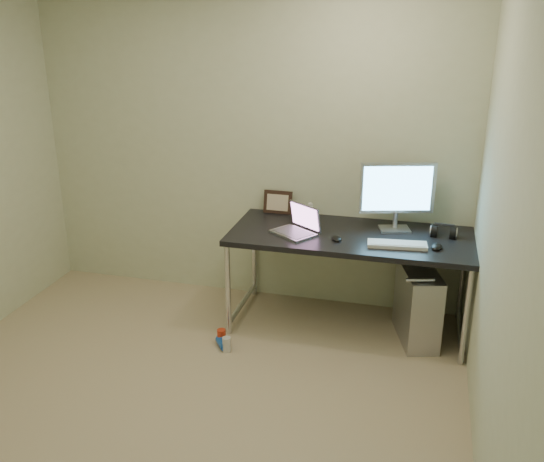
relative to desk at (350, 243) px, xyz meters
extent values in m
plane|color=tan|center=(-0.87, -1.37, -0.68)|extent=(3.50, 3.50, 0.00)
cube|color=beige|center=(-0.87, 0.38, 0.57)|extent=(3.50, 0.02, 2.50)
cube|color=beige|center=(0.88, -1.37, 0.57)|extent=(0.02, 3.50, 2.50)
cube|color=black|center=(0.00, 0.00, 0.05)|extent=(1.75, 0.77, 0.04)
cylinder|color=silver|center=(-0.84, -0.34, -0.32)|extent=(0.04, 0.04, 0.71)
cylinder|color=silver|center=(-0.84, 0.34, -0.32)|extent=(0.04, 0.04, 0.71)
cylinder|color=silver|center=(0.84, -0.34, -0.32)|extent=(0.04, 0.04, 0.71)
cylinder|color=silver|center=(0.84, 0.34, -0.32)|extent=(0.04, 0.04, 0.71)
cylinder|color=silver|center=(-0.84, 0.00, -0.60)|extent=(0.04, 0.69, 0.04)
cylinder|color=silver|center=(0.84, 0.00, -0.60)|extent=(0.04, 0.69, 0.04)
cube|color=#B0AFB4|center=(0.52, -0.07, -0.40)|extent=(0.36, 0.57, 0.55)
cylinder|color=#AEB0B6|center=(0.52, -0.28, -0.11)|extent=(0.19, 0.08, 0.03)
cylinder|color=#AEB0B6|center=(0.52, 0.15, -0.11)|extent=(0.19, 0.08, 0.03)
cylinder|color=black|center=(0.47, 0.33, -0.28)|extent=(0.01, 0.16, 0.69)
cylinder|color=black|center=(0.56, 0.31, -0.30)|extent=(0.02, 0.11, 0.71)
cylinder|color=red|center=(-0.84, -0.50, -0.62)|extent=(0.08, 0.08, 0.11)
cylinder|color=silver|center=(-0.77, -0.59, -0.62)|extent=(0.07, 0.07, 0.11)
cylinder|color=blue|center=(-0.81, -0.55, -0.64)|extent=(0.13, 0.15, 0.07)
cube|color=#AEB0B6|center=(-0.40, -0.11, 0.08)|extent=(0.37, 0.34, 0.02)
cube|color=slate|center=(-0.40, -0.11, 0.09)|extent=(0.32, 0.30, 0.00)
cube|color=gray|center=(-0.34, -0.02, 0.18)|extent=(0.27, 0.21, 0.19)
cube|color=#84537C|center=(-0.34, -0.02, 0.18)|extent=(0.24, 0.18, 0.17)
cube|color=#AEB0B6|center=(0.30, 0.16, 0.08)|extent=(0.25, 0.21, 0.02)
cylinder|color=#AEB0B6|center=(0.30, 0.18, 0.15)|extent=(0.04, 0.04, 0.12)
cube|color=#AEB0B6|center=(0.30, 0.17, 0.39)|extent=(0.53, 0.18, 0.37)
cube|color=#63BEF5|center=(0.30, 0.15, 0.39)|extent=(0.48, 0.14, 0.33)
cube|color=silver|center=(0.34, -0.16, 0.08)|extent=(0.42, 0.17, 0.02)
ellipsoid|color=black|center=(0.61, -0.14, 0.09)|extent=(0.09, 0.13, 0.04)
ellipsoid|color=black|center=(-0.08, -0.15, 0.09)|extent=(0.10, 0.12, 0.04)
cylinder|color=black|center=(0.59, 0.12, 0.10)|extent=(0.05, 0.11, 0.11)
cylinder|color=black|center=(0.72, 0.12, 0.10)|extent=(0.05, 0.11, 0.11)
cube|color=black|center=(0.65, 0.12, 0.16)|extent=(0.14, 0.03, 0.01)
cube|color=black|center=(-0.63, 0.33, 0.16)|extent=(0.23, 0.07, 0.18)
cylinder|color=silver|center=(-0.36, 0.31, 0.11)|extent=(0.01, 0.01, 0.08)
cylinder|color=silver|center=(-0.36, 0.31, 0.17)|extent=(0.04, 0.04, 0.04)
camera|label=1|loc=(0.49, -4.13, 1.61)|focal=40.00mm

